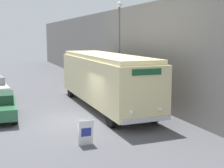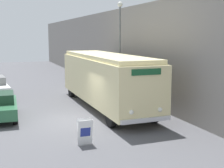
% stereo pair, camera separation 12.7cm
% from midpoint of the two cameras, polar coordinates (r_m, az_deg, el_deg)
% --- Properties ---
extents(ground_plane, '(80.00, 80.00, 0.00)m').
position_cam_midpoint_polar(ground_plane, '(16.69, -7.98, -6.72)').
color(ground_plane, '#56565B').
extents(building_wall_right, '(0.30, 60.00, 6.52)m').
position_cam_midpoint_polar(building_wall_right, '(27.38, -1.11, 6.31)').
color(building_wall_right, gray).
rests_on(building_wall_right, ground_plane).
extents(vintage_bus, '(2.65, 11.17, 3.33)m').
position_cam_midpoint_polar(vintage_bus, '(19.24, -1.50, 1.14)').
color(vintage_bus, black).
rests_on(vintage_bus, ground_plane).
extents(sign_board, '(0.60, 0.40, 1.07)m').
position_cam_midpoint_polar(sign_board, '(12.98, -5.15, -8.81)').
color(sign_board, gray).
rests_on(sign_board, ground_plane).
extents(streetlamp, '(0.36, 0.36, 6.72)m').
position_cam_midpoint_polar(streetlamp, '(21.55, 1.18, 8.50)').
color(streetlamp, '#595E60').
rests_on(streetlamp, ground_plane).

